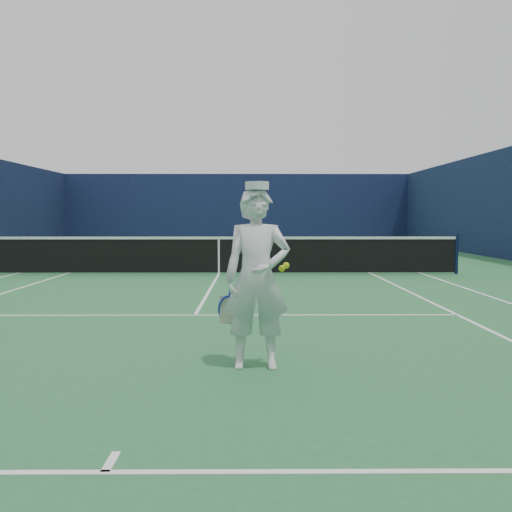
{
  "coord_description": "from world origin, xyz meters",
  "views": [
    {
      "loc": [
        0.89,
        -15.23,
        1.55
      ],
      "look_at": [
        0.94,
        -7.97,
        1.04
      ],
      "focal_mm": 40.0,
      "sensor_mm": 36.0,
      "label": 1
    }
  ],
  "objects": [
    {
      "name": "tennis_player",
      "position": [
        0.94,
        -9.47,
        0.93
      ],
      "size": [
        0.77,
        0.47,
        1.9
      ],
      "rotation": [
        0.0,
        0.0,
        0.01
      ],
      "color": "white",
      "rests_on": "ground"
    },
    {
      "name": "court_markings",
      "position": [
        0.0,
        0.0,
        0.0
      ],
      "size": [
        11.03,
        23.83,
        0.01
      ],
      "color": "white",
      "rests_on": "ground"
    },
    {
      "name": "windscreen_fence",
      "position": [
        0.0,
        0.0,
        2.0
      ],
      "size": [
        20.12,
        36.12,
        4.0
      ],
      "color": "#0F1738",
      "rests_on": "ground"
    },
    {
      "name": "tennis_net",
      "position": [
        0.0,
        0.0,
        0.55
      ],
      "size": [
        12.88,
        0.09,
        1.07
      ],
      "color": "#141E4C",
      "rests_on": "ground"
    },
    {
      "name": "ground",
      "position": [
        0.0,
        0.0,
        0.0
      ],
      "size": [
        80.0,
        80.0,
        0.0
      ],
      "primitive_type": "plane",
      "color": "#276737",
      "rests_on": "ground"
    }
  ]
}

